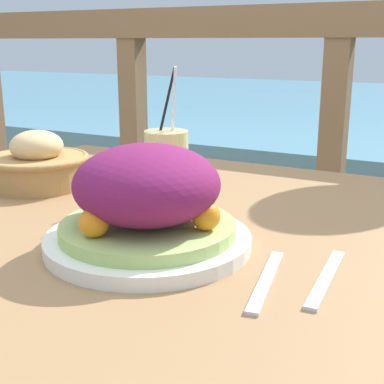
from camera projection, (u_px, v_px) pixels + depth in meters
The scene contains 7 objects.
patio_table at pixel (209, 281), 0.86m from camera, with size 1.26×0.96×0.76m.
railing_fence at pixel (333, 138), 1.53m from camera, with size 2.80×0.08×1.15m.
salad_plate at pixel (148, 204), 0.75m from camera, with size 0.30×0.30×0.15m.
drink_glass at pixel (167, 165), 0.99m from camera, with size 0.08×0.08×0.24m.
bread_basket at pixel (38, 164), 1.08m from camera, with size 0.20×0.20×0.12m.
fork at pixel (266, 280), 0.66m from camera, with size 0.05×0.18×0.00m.
knife at pixel (326, 278), 0.66m from camera, with size 0.02×0.18×0.00m.
Camera 1 is at (0.34, -0.71, 1.05)m, focal length 50.00 mm.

